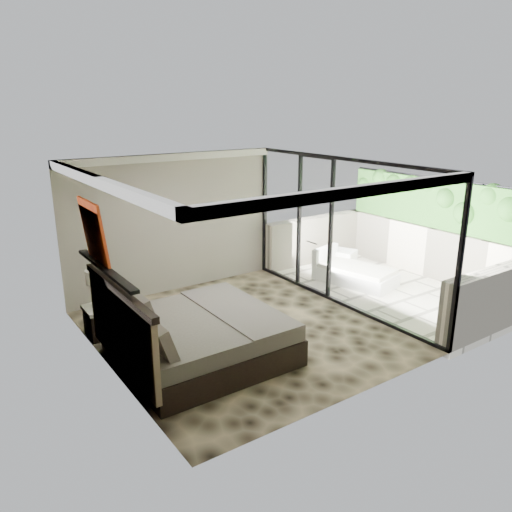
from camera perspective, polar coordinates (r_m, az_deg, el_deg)
floor at (r=8.59m, az=-1.68°, el=-8.60°), size 5.00×5.00×0.00m
ceiling at (r=7.81m, az=-1.86°, el=10.22°), size 4.50×5.00×0.02m
back_wall at (r=10.20m, az=-9.41°, el=3.66°), size 4.50×0.02×2.80m
left_wall at (r=7.18m, az=-16.94°, el=-2.51°), size 0.02×5.00×2.80m
glass_wall at (r=9.45m, az=9.77°, el=2.59°), size 0.08×5.00×2.80m
terrace_slab at (r=10.95m, az=15.05°, el=-3.78°), size 3.00×5.00×0.12m
parapet_far at (r=11.79m, az=19.57°, el=0.41°), size 0.30×5.00×1.10m
foliage_hedge at (r=11.54m, az=20.10°, el=5.65°), size 0.36×4.60×1.10m
picture_ledge at (r=7.26m, az=-16.81°, el=-1.47°), size 0.12×2.20×0.05m
bed at (r=7.59m, az=-7.12°, el=-9.08°), size 2.41×2.33×1.34m
nightstand at (r=8.73m, az=-17.15°, el=-7.06°), size 0.68×0.68×0.53m
table_lamp at (r=8.51m, az=-17.74°, el=-2.98°), size 0.34×0.34×0.63m
abstract_canvas at (r=7.45m, az=-18.08°, el=2.69°), size 0.13×0.90×0.90m
framed_print at (r=7.58m, az=-17.75°, el=1.77°), size 0.11×0.50×0.60m
ottoman at (r=11.74m, az=10.02°, el=-0.49°), size 0.63×0.63×0.48m
lounger at (r=10.99m, az=11.01°, el=-1.95°), size 1.21×1.85×0.67m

